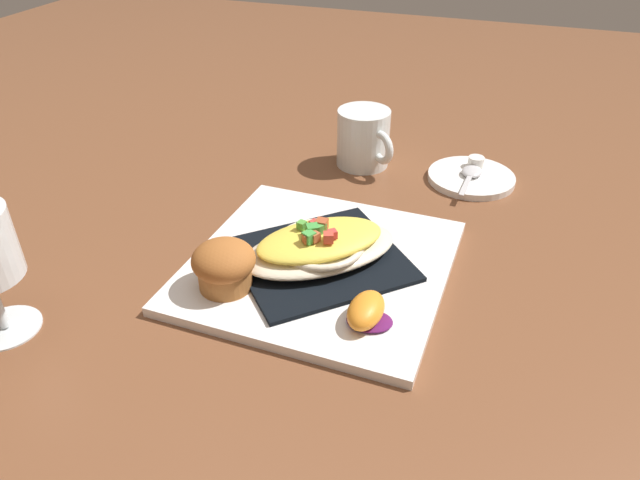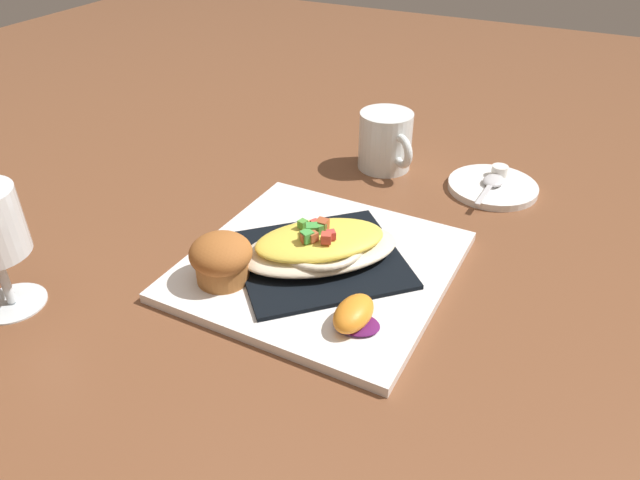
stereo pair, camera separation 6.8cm
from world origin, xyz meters
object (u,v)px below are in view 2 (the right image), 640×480
square_plate (320,265)px  gratin_dish (320,245)px  muffin (221,258)px  coffee_mug (386,144)px  creamer_cup_0 (500,171)px  orange_garnish (354,315)px  creamer_saucer (493,187)px  spoon (493,182)px

square_plate → gratin_dish: (-0.00, -0.00, 0.03)m
muffin → gratin_dish: bearing=43.6°
coffee_mug → creamer_cup_0: bearing=10.1°
orange_garnish → creamer_cup_0: (0.06, 0.40, -0.01)m
muffin → coffee_mug: size_ratio=0.70×
gratin_dish → creamer_cup_0: size_ratio=8.56×
gratin_dish → muffin: muffin is taller
orange_garnish → creamer_saucer: size_ratio=0.48×
square_plate → coffee_mug: bearing=95.8°
coffee_mug → creamer_cup_0: coffee_mug is taller
coffee_mug → creamer_cup_0: 0.17m
muffin → creamer_saucer: 0.43m
orange_garnish → gratin_dish: bearing=133.8°
creamer_saucer → spoon: (-0.00, -0.00, 0.01)m
orange_garnish → spoon: orange_garnish is taller
gratin_dish → spoon: bearing=63.9°
square_plate → creamer_saucer: 0.32m
muffin → creamer_saucer: size_ratio=0.54×
square_plate → coffee_mug: size_ratio=2.91×
creamer_saucer → square_plate: bearing=-115.9°
spoon → orange_garnish: bearing=-99.2°
gratin_dish → spoon: (0.14, 0.28, -0.02)m
muffin → square_plate: bearing=43.6°
square_plate → orange_garnish: (0.08, -0.08, 0.02)m
creamer_cup_0 → muffin: bearing=-119.5°
orange_garnish → creamer_cup_0: bearing=81.2°
creamer_saucer → coffee_mug: bearing=-179.6°
gratin_dish → orange_garnish: bearing=-46.2°
creamer_cup_0 → square_plate: bearing=-114.0°
muffin → creamer_cup_0: bearing=60.5°
creamer_saucer → spoon: bearing=-93.5°
square_plate → creamer_cup_0: bearing=66.0°
muffin → creamer_saucer: bearing=58.8°
creamer_saucer → muffin: bearing=-121.2°
spoon → creamer_cup_0: (0.00, 0.03, 0.00)m
orange_garnish → muffin: bearing=178.5°
gratin_dish → muffin: (-0.08, -0.08, 0.01)m
gratin_dish → creamer_saucer: 0.32m
orange_garnish → spoon: size_ratio=0.61×
coffee_mug → creamer_saucer: size_ratio=0.78×
square_plate → coffee_mug: (-0.03, 0.29, 0.03)m
orange_garnish → coffee_mug: size_ratio=0.61×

